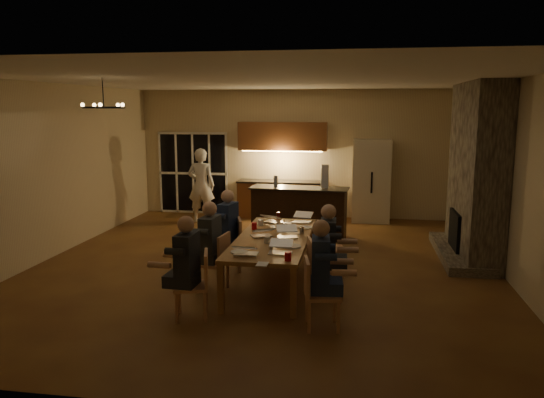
{
  "coord_description": "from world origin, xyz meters",
  "views": [
    {
      "loc": [
        1.6,
        -8.83,
        2.74
      ],
      "look_at": [
        0.09,
        0.3,
        1.15
      ],
      "focal_mm": 35.0,
      "sensor_mm": 36.0,
      "label": 1
    }
  ],
  "objects": [
    {
      "name": "right_wall",
      "position": [
        4.02,
        0.0,
        1.6
      ],
      "size": [
        0.04,
        9.0,
        3.2
      ],
      "primitive_type": "cube",
      "color": "beige",
      "rests_on": "ground"
    },
    {
      "name": "mug_mid",
      "position": [
        0.39,
        -0.27,
        0.8
      ],
      "size": [
        0.07,
        0.07,
        0.1
      ],
      "primitive_type": "cylinder",
      "color": "silver",
      "rests_on": "dining_table"
    },
    {
      "name": "dining_table",
      "position": [
        0.3,
        -0.85,
        0.38
      ],
      "size": [
        1.1,
        2.86,
        0.75
      ],
      "primitive_type": "cube",
      "color": "#A67B42",
      "rests_on": "ground"
    },
    {
      "name": "person_left_mid",
      "position": [
        -0.58,
        -1.37,
        0.69
      ],
      "size": [
        0.65,
        0.65,
        1.38
      ],
      "primitive_type": null,
      "rotation": [
        0.0,
        0.0,
        -1.66
      ],
      "color": "#383E42",
      "rests_on": "ground"
    },
    {
      "name": "bar_bottle",
      "position": [
        -0.16,
        2.27,
        1.2
      ],
      "size": [
        0.08,
        0.08,
        0.24
      ],
      "primitive_type": "cylinder",
      "color": "#99999E",
      "rests_on": "bar_island"
    },
    {
      "name": "chair_left_mid",
      "position": [
        -0.56,
        -1.36,
        0.45
      ],
      "size": [
        0.49,
        0.49,
        0.89
      ],
      "primitive_type": null,
      "rotation": [
        0.0,
        0.0,
        -1.7
      ],
      "color": "tan",
      "rests_on": "ground"
    },
    {
      "name": "redcup_near",
      "position": [
        0.7,
        -2.12,
        0.81
      ],
      "size": [
        0.09,
        0.09,
        0.12
      ],
      "primitive_type": "cylinder",
      "color": "red",
      "rests_on": "dining_table"
    },
    {
      "name": "bar_island",
      "position": [
        0.36,
        2.25,
        0.54
      ],
      "size": [
        2.12,
        0.83,
        1.08
      ],
      "primitive_type": "cube",
      "rotation": [
        0.0,
        0.0,
        -0.07
      ],
      "color": "black",
      "rests_on": "ground"
    },
    {
      "name": "chair_right_near",
      "position": [
        1.19,
        -2.47,
        0.45
      ],
      "size": [
        0.51,
        0.51,
        0.89
      ],
      "primitive_type": null,
      "rotation": [
        0.0,
        0.0,
        1.75
      ],
      "color": "tan",
      "rests_on": "ground"
    },
    {
      "name": "kitchenette",
      "position": [
        -0.3,
        4.2,
        1.2
      ],
      "size": [
        2.24,
        0.68,
        2.4
      ],
      "primitive_type": null,
      "color": "brown",
      "rests_on": "ground"
    },
    {
      "name": "refrigerator",
      "position": [
        1.9,
        4.15,
        1.0
      ],
      "size": [
        0.9,
        0.68,
        2.0
      ],
      "primitive_type": "cube",
      "color": "beige",
      "rests_on": "ground"
    },
    {
      "name": "mug_front",
      "position": [
        0.27,
        -1.25,
        0.8
      ],
      "size": [
        0.09,
        0.09,
        0.1
      ],
      "primitive_type": "cylinder",
      "color": "silver",
      "rests_on": "dining_table"
    },
    {
      "name": "person_left_near",
      "position": [
        -0.58,
        -2.45,
        0.69
      ],
      "size": [
        0.63,
        0.63,
        1.38
      ],
      "primitive_type": null,
      "rotation": [
        0.0,
        0.0,
        -1.62
      ],
      "color": "#22262C",
      "rests_on": "ground"
    },
    {
      "name": "laptop_f",
      "position": [
        0.62,
        0.27,
        0.86
      ],
      "size": [
        0.36,
        0.33,
        0.23
      ],
      "primitive_type": null,
      "rotation": [
        0.0,
        0.0,
        -0.17
      ],
      "color": "silver",
      "rests_on": "dining_table"
    },
    {
      "name": "laptop_a",
      "position": [
        0.09,
        -1.9,
        0.86
      ],
      "size": [
        0.32,
        0.29,
        0.23
      ],
      "primitive_type": null,
      "rotation": [
        0.0,
        0.0,
        3.16
      ],
      "color": "silver",
      "rests_on": "dining_table"
    },
    {
      "name": "chair_right_mid",
      "position": [
        1.13,
        -1.39,
        0.45
      ],
      "size": [
        0.53,
        0.53,
        0.89
      ],
      "primitive_type": null,
      "rotation": [
        0.0,
        0.0,
        1.81
      ],
      "color": "tan",
      "rests_on": "ground"
    },
    {
      "name": "laptop_d",
      "position": [
        0.52,
        -0.85,
        0.86
      ],
      "size": [
        0.38,
        0.35,
        0.23
      ],
      "primitive_type": null,
      "rotation": [
        0.0,
        0.0,
        0.24
      ],
      "color": "silver",
      "rests_on": "dining_table"
    },
    {
      "name": "laptop_e",
      "position": [
        0.13,
        0.21,
        0.86
      ],
      "size": [
        0.39,
        0.37,
        0.23
      ],
      "primitive_type": null,
      "rotation": [
        0.0,
        0.0,
        2.82
      ],
      "color": "silver",
      "rests_on": "dining_table"
    },
    {
      "name": "mug_back",
      "position": [
        -0.05,
        -0.08,
        0.8
      ],
      "size": [
        0.09,
        0.09,
        0.1
      ],
      "primitive_type": "cylinder",
      "color": "silver",
      "rests_on": "dining_table"
    },
    {
      "name": "plate_left",
      "position": [
        -0.02,
        -1.83,
        0.76
      ],
      "size": [
        0.24,
        0.24,
        0.02
      ],
      "primitive_type": "cylinder",
      "color": "silver",
      "rests_on": "dining_table"
    },
    {
      "name": "fireplace",
      "position": [
        3.7,
        1.2,
        1.6
      ],
      "size": [
        0.58,
        2.5,
        3.2
      ],
      "primitive_type": "cube",
      "color": "#766E5D",
      "rests_on": "ground"
    },
    {
      "name": "bar_blender",
      "position": [
        0.88,
        2.28,
        1.32
      ],
      "size": [
        0.18,
        0.18,
        0.48
      ],
      "primitive_type": "cube",
      "rotation": [
        0.0,
        0.0,
        0.17
      ],
      "color": "silver",
      "rests_on": "bar_island"
    },
    {
      "name": "ceiling",
      "position": [
        0.0,
        0.0,
        3.22
      ],
      "size": [
        8.0,
        9.0,
        0.04
      ],
      "primitive_type": "cube",
      "color": "white",
      "rests_on": "back_wall"
    },
    {
      "name": "person_right_mid",
      "position": [
        1.18,
        -1.32,
        0.69
      ],
      "size": [
        0.62,
        0.62,
        1.38
      ],
      "primitive_type": null,
      "rotation": [
        0.0,
        0.0,
        1.61
      ],
      "color": "#22262C",
      "rests_on": "ground"
    },
    {
      "name": "chair_left_near",
      "position": [
        -0.54,
        -2.42,
        0.45
      ],
      "size": [
        0.54,
        0.54,
        0.89
      ],
      "primitive_type": null,
      "rotation": [
        0.0,
        0.0,
        -1.31
      ],
      "color": "tan",
      "rests_on": "ground"
    },
    {
      "name": "chandelier",
      "position": [
        -2.31,
        -1.08,
        2.75
      ],
      "size": [
        0.65,
        0.65,
        0.03
      ],
      "primitive_type": "torus",
      "color": "black",
      "rests_on": "ceiling"
    },
    {
      "name": "plate_far",
      "position": [
        0.73,
        -0.15,
        0.76
      ],
      "size": [
        0.23,
        0.23,
        0.02
      ],
      "primitive_type": "cylinder",
      "color": "silver",
      "rests_on": "dining_table"
    },
    {
      "name": "laptop_c",
      "position": [
        0.11,
        -0.84,
        0.86
      ],
      "size": [
        0.41,
        0.4,
        0.23
      ],
      "primitive_type": null,
      "rotation": [
        0.0,
        0.0,
        3.63
      ],
      "color": "silver",
      "rests_on": "dining_table"
    },
    {
      "name": "person_right_near",
      "position": [
        1.15,
        -2.4,
        0.69
      ],
      "size": [
        0.65,
        0.65,
        1.38
      ],
      "primitive_type": null,
      "rotation": [
        0.0,
        0.0,
        1.66
      ],
      "color": "navy",
      "rests_on": "ground"
    },
    {
      "name": "left_wall",
      "position": [
        -4.02,
        0.0,
        1.6
      ],
      "size": [
        0.04,
        9.0,
        3.2
      ],
      "primitive_type": "cube",
      "color": "beige",
      "rests_on": "ground"
    },
    {
      "name": "can_silver",
      "position": [
        0.38,
        -1.58,
        0.81
      ],
      "size": [
        0.06,
        0.06,
        0.12
      ],
      "primitive_type": "cylinder",
      "color": "#B2B2B7",
      "rests_on": "dining_table"
    },
    {
      "name": "person_left_far",
      "position": [
        -0.59,
        -0.22,
        0.69
      ],
      "size": [
        0.7,
        0.7,
        1.38
      ],
      "primitive_type": null,
      "rotation": [
        0.0,
        0.0,
        -1.76
      ],
      "color": "navy",
      "rests_on": "ground"
    },
    {
      "name": "laptop_b",
      "position": [
        0.55,
        -1.78,
        0.86
      ],
      "size": [
        0.32,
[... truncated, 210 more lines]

